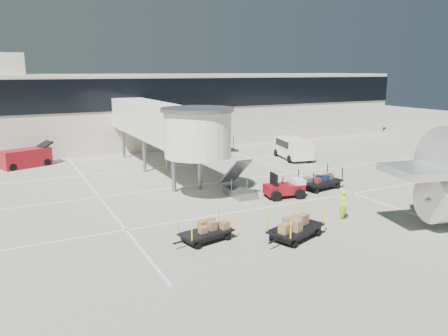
{
  "coord_description": "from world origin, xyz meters",
  "views": [
    {
      "loc": [
        -15.31,
        -20.08,
        8.34
      ],
      "look_at": [
        -2.42,
        5.31,
        2.0
      ],
      "focal_mm": 35.0,
      "sensor_mm": 36.0,
      "label": 1
    }
  ],
  "objects_px": {
    "baggage_tug": "(285,188)",
    "minivan": "(292,147)",
    "box_cart_far": "(206,232)",
    "belt_loader": "(26,158)",
    "box_cart_near": "(298,227)",
    "ground_worker": "(344,205)",
    "suitcase_cart": "(319,182)"
  },
  "relations": [
    {
      "from": "suitcase_cart",
      "to": "ground_worker",
      "type": "height_order",
      "value": "ground_worker"
    },
    {
      "from": "suitcase_cart",
      "to": "box_cart_far",
      "type": "bearing_deg",
      "value": -163.71
    },
    {
      "from": "baggage_tug",
      "to": "ground_worker",
      "type": "distance_m",
      "value": 5.39
    },
    {
      "from": "box_cart_far",
      "to": "belt_loader",
      "type": "distance_m",
      "value": 24.09
    },
    {
      "from": "box_cart_near",
      "to": "minivan",
      "type": "xyz_separation_m",
      "value": [
        11.86,
        17.15,
        0.58
      ]
    },
    {
      "from": "suitcase_cart",
      "to": "box_cart_near",
      "type": "distance_m",
      "value": 9.91
    },
    {
      "from": "belt_loader",
      "to": "box_cart_far",
      "type": "bearing_deg",
      "value": -93.39
    },
    {
      "from": "ground_worker",
      "to": "box_cart_near",
      "type": "bearing_deg",
      "value": 167.06
    },
    {
      "from": "suitcase_cart",
      "to": "belt_loader",
      "type": "relative_size",
      "value": 0.85
    },
    {
      "from": "box_cart_near",
      "to": "box_cart_far",
      "type": "xyz_separation_m",
      "value": [
        -4.42,
        1.68,
        -0.09
      ]
    },
    {
      "from": "box_cart_far",
      "to": "ground_worker",
      "type": "distance_m",
      "value": 8.38
    },
    {
      "from": "box_cart_far",
      "to": "box_cart_near",
      "type": "bearing_deg",
      "value": -32.33
    },
    {
      "from": "ground_worker",
      "to": "belt_loader",
      "type": "bearing_deg",
      "value": 94.92
    },
    {
      "from": "minivan",
      "to": "belt_loader",
      "type": "bearing_deg",
      "value": 173.97
    },
    {
      "from": "box_cart_far",
      "to": "belt_loader",
      "type": "height_order",
      "value": "belt_loader"
    },
    {
      "from": "baggage_tug",
      "to": "belt_loader",
      "type": "distance_m",
      "value": 23.66
    },
    {
      "from": "box_cart_far",
      "to": "baggage_tug",
      "type": "bearing_deg",
      "value": 19.03
    },
    {
      "from": "box_cart_near",
      "to": "box_cart_far",
      "type": "bearing_deg",
      "value": 139.32
    },
    {
      "from": "baggage_tug",
      "to": "box_cart_far",
      "type": "bearing_deg",
      "value": -139.86
    },
    {
      "from": "ground_worker",
      "to": "minivan",
      "type": "distance_m",
      "value": 17.95
    },
    {
      "from": "box_cart_far",
      "to": "minivan",
      "type": "distance_m",
      "value": 22.47
    },
    {
      "from": "baggage_tug",
      "to": "minivan",
      "type": "height_order",
      "value": "minivan"
    },
    {
      "from": "suitcase_cart",
      "to": "ground_worker",
      "type": "relative_size",
      "value": 2.23
    },
    {
      "from": "box_cart_near",
      "to": "belt_loader",
      "type": "bearing_deg",
      "value": 94.74
    },
    {
      "from": "box_cart_near",
      "to": "belt_loader",
      "type": "distance_m",
      "value": 27.23
    },
    {
      "from": "suitcase_cart",
      "to": "box_cart_near",
      "type": "height_order",
      "value": "suitcase_cart"
    },
    {
      "from": "box_cart_near",
      "to": "ground_worker",
      "type": "bearing_deg",
      "value": -4.96
    },
    {
      "from": "ground_worker",
      "to": "minivan",
      "type": "height_order",
      "value": "minivan"
    },
    {
      "from": "baggage_tug",
      "to": "box_cart_near",
      "type": "xyz_separation_m",
      "value": [
        -3.62,
        -6.43,
        -0.04
      ]
    },
    {
      "from": "box_cart_far",
      "to": "minivan",
      "type": "height_order",
      "value": "minivan"
    },
    {
      "from": "suitcase_cart",
      "to": "box_cart_far",
      "type": "xyz_separation_m",
      "value": [
        -11.44,
        -5.31,
        -0.06
      ]
    },
    {
      "from": "suitcase_cart",
      "to": "box_cart_near",
      "type": "relative_size",
      "value": 1.04
    }
  ]
}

